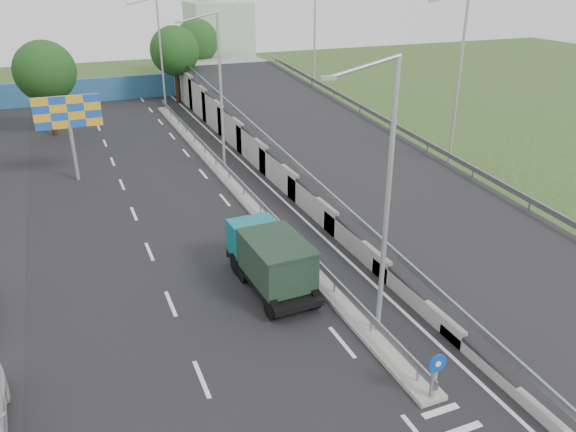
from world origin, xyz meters
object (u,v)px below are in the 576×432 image
lamp_post_far (158,48)px  church (219,34)px  dump_truck (270,258)px  sign_bollard (435,376)px  billboard (68,117)px  lamp_post_near (383,191)px  lamp_post_mid (218,85)px

lamp_post_far → church: church is taller
church → dump_truck: church is taller
sign_bollard → lamp_post_far: bearing=89.9°
billboard → sign_bollard: bearing=-70.8°
lamp_post_far → church: 17.15m
sign_bollard → dump_truck: 8.86m
sign_bollard → lamp_post_near: size_ratio=0.17×
sign_bollard → lamp_post_far: (0.11, 43.83, 4.77)m
lamp_post_near → billboard: bearing=112.5°
lamp_post_near → billboard: (-9.11, 22.00, -1.62)m
lamp_post_far → church: bearing=54.8°
lamp_post_far → lamp_post_near: bearing=-90.0°
lamp_post_near → lamp_post_far: same height
sign_bollard → lamp_post_far: size_ratio=0.17×
lamp_post_mid → billboard: 9.47m
lamp_post_far → dump_truck: bearing=-93.8°
billboard → dump_truck: billboard is taller
sign_bollard → lamp_post_mid: size_ratio=0.17×
church → billboard: size_ratio=2.51×
lamp_post_near → lamp_post_far: 40.00m
sign_bollard → billboard: 27.53m
lamp_post_far → dump_truck: size_ratio=1.73×
church → billboard: (-19.00, -32.00, -1.12)m
dump_truck → lamp_post_near: bearing=-66.1°
billboard → church: bearing=59.3°
lamp_post_far → dump_truck: (-2.32, -35.25, -4.40)m
billboard → dump_truck: bearing=-68.5°
sign_bollard → church: (10.00, 57.83, 4.28)m
lamp_post_mid → dump_truck: bearing=-98.6°
lamp_post_mid → billboard: (-9.11, 2.00, -1.62)m
church → billboard: 37.23m
sign_bollard → lamp_post_near: (0.11, 3.83, 4.77)m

